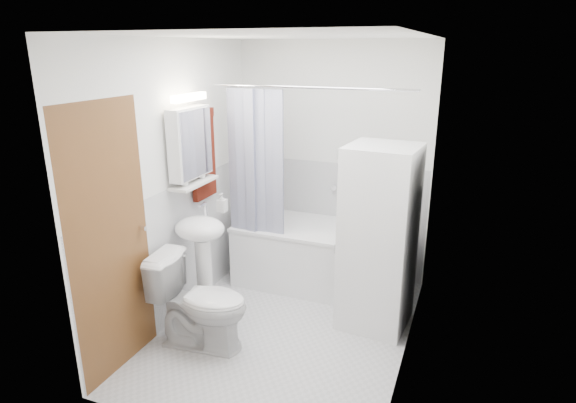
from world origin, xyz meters
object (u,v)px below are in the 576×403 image
(washer_dryer, at_px, (378,238))
(sink, at_px, (201,245))
(bathtub, at_px, (318,253))
(toilet, at_px, (201,303))

(washer_dryer, bearing_deg, sink, -156.39)
(bathtub, distance_m, washer_dryer, 0.96)
(toilet, bearing_deg, bathtub, -27.39)
(bathtub, distance_m, toilet, 1.46)
(bathtub, height_order, washer_dryer, washer_dryer)
(bathtub, height_order, toilet, toilet)
(bathtub, distance_m, sink, 1.29)
(sink, xyz_separation_m, toilet, (0.20, -0.37, -0.32))
(washer_dryer, bearing_deg, bathtub, 148.71)
(washer_dryer, height_order, toilet, washer_dryer)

